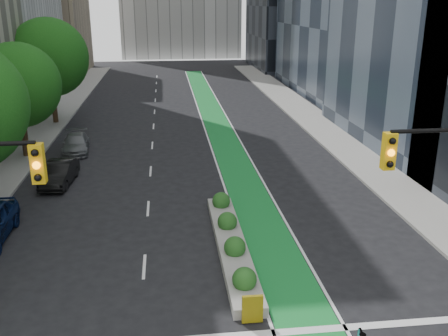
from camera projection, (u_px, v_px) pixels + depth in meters
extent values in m
cube|color=gray|center=(26.00, 145.00, 36.99)|extent=(3.60, 90.00, 0.15)
cube|color=gray|center=(334.00, 135.00, 39.62)|extent=(3.60, 90.00, 0.15)
cube|color=#167D31|center=(217.00, 125.00, 43.37)|extent=(2.20, 70.00, 0.01)
cylinder|color=black|center=(23.00, 126.00, 33.57)|extent=(0.44, 0.44, 4.48)
sphere|color=#11490F|center=(18.00, 85.00, 32.70)|extent=(5.60, 5.60, 5.60)
cylinder|color=black|center=(53.00, 94.00, 42.88)|extent=(0.44, 0.44, 5.15)
sphere|color=#11490F|center=(49.00, 57.00, 41.88)|extent=(6.60, 6.60, 6.60)
cube|color=gold|center=(38.00, 163.00, 12.75)|extent=(0.34, 0.28, 1.05)
sphere|color=orange|center=(36.00, 165.00, 12.60)|extent=(0.20, 0.20, 0.20)
cube|color=gold|center=(389.00, 151.00, 13.80)|extent=(0.34, 0.28, 1.05)
sphere|color=orange|center=(391.00, 153.00, 13.65)|extent=(0.20, 0.20, 0.20)
cube|color=gray|center=(232.00, 246.00, 21.45)|extent=(1.20, 10.00, 0.40)
cube|color=yellow|center=(252.00, 309.00, 16.44)|extent=(0.70, 0.12, 1.00)
sphere|color=#194C19|center=(244.00, 279.00, 18.01)|extent=(0.90, 0.90, 0.90)
sphere|color=#194C19|center=(235.00, 247.00, 20.37)|extent=(0.90, 0.90, 0.90)
sphere|color=#194C19|center=(227.00, 222.00, 22.72)|extent=(0.90, 0.90, 0.90)
sphere|color=#194C19|center=(221.00, 201.00, 25.07)|extent=(0.90, 0.90, 0.90)
imported|color=black|center=(59.00, 173.00, 29.05)|extent=(1.74, 4.20, 1.35)
imported|color=#5C5F61|center=(76.00, 143.00, 35.32)|extent=(2.16, 4.47, 1.25)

